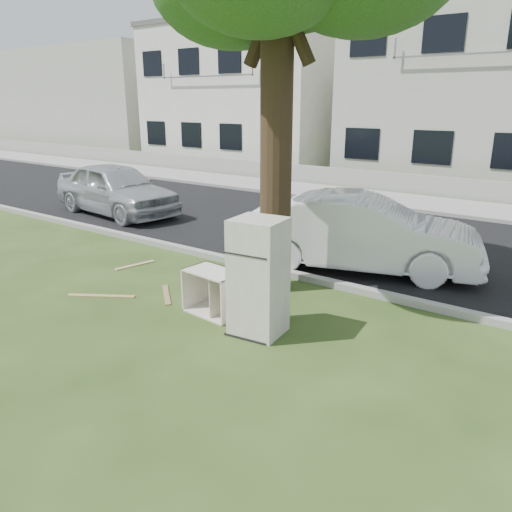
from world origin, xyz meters
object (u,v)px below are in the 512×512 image
Objects in this scene: cabinet at (214,292)px; car_center at (362,233)px; fridge at (258,277)px; car_left at (116,189)px.

car_center reaches higher than cabinet.
car_center is (-0.02, 3.49, -0.10)m from fridge.
cabinet is 8.02m from car_left.
car_center is 1.02× the size of car_left.
car_left is (-7.03, 3.83, 0.40)m from cabinet.
fridge reaches higher than car_center.
car_left is at bearing 156.81° from cabinet.
fridge is 1.10m from cabinet.
car_center is at bearing 83.62° from fridge.
fridge is 1.88× the size of cabinet.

